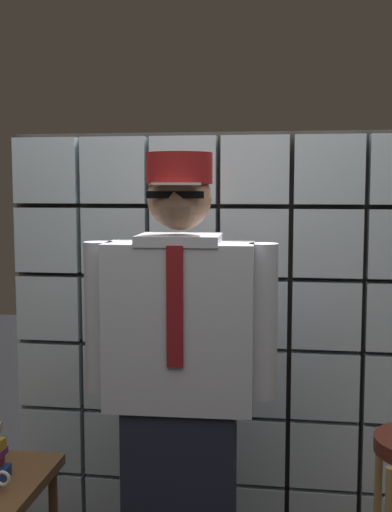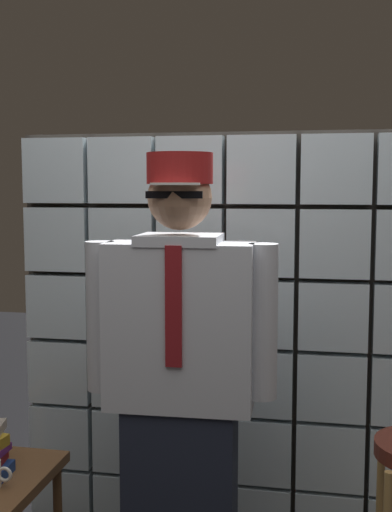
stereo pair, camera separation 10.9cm
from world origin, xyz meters
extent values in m
cube|color=silver|center=(-0.76, 1.10, 0.14)|extent=(0.29, 0.08, 0.29)
cube|color=silver|center=(-0.46, 1.10, 0.14)|extent=(0.29, 0.08, 0.29)
cube|color=silver|center=(-0.15, 1.10, 0.14)|extent=(0.29, 0.08, 0.29)
cube|color=silver|center=(-0.76, 1.10, 0.45)|extent=(0.29, 0.08, 0.29)
cube|color=silver|center=(-0.46, 1.10, 0.45)|extent=(0.29, 0.08, 0.29)
cube|color=silver|center=(-0.15, 1.10, 0.45)|extent=(0.29, 0.08, 0.29)
cube|color=silver|center=(0.15, 1.10, 0.45)|extent=(0.29, 0.08, 0.29)
cube|color=silver|center=(0.46, 1.10, 0.45)|extent=(0.29, 0.08, 0.29)
cube|color=silver|center=(-0.76, 1.10, 0.75)|extent=(0.29, 0.08, 0.29)
cube|color=silver|center=(-0.46, 1.10, 0.75)|extent=(0.29, 0.08, 0.29)
cube|color=silver|center=(-0.15, 1.10, 0.75)|extent=(0.29, 0.08, 0.29)
cube|color=silver|center=(0.15, 1.10, 0.75)|extent=(0.29, 0.08, 0.29)
cube|color=silver|center=(0.46, 1.10, 0.75)|extent=(0.29, 0.08, 0.29)
cube|color=silver|center=(-0.76, 1.10, 1.06)|extent=(0.29, 0.08, 0.29)
cube|color=silver|center=(-0.46, 1.10, 1.06)|extent=(0.29, 0.08, 0.29)
cube|color=silver|center=(-0.15, 1.10, 1.06)|extent=(0.29, 0.08, 0.29)
cube|color=silver|center=(0.15, 1.10, 1.06)|extent=(0.29, 0.08, 0.29)
cube|color=silver|center=(0.46, 1.10, 1.06)|extent=(0.29, 0.08, 0.29)
cube|color=silver|center=(-0.76, 1.10, 1.37)|extent=(0.29, 0.08, 0.29)
cube|color=silver|center=(-0.46, 1.10, 1.37)|extent=(0.29, 0.08, 0.29)
cube|color=silver|center=(-0.15, 1.10, 1.37)|extent=(0.29, 0.08, 0.29)
cube|color=silver|center=(0.15, 1.10, 1.37)|extent=(0.29, 0.08, 0.29)
cube|color=silver|center=(0.46, 1.10, 1.37)|extent=(0.29, 0.08, 0.29)
cube|color=silver|center=(-0.76, 1.10, 1.67)|extent=(0.29, 0.08, 0.29)
cube|color=silver|center=(-0.46, 1.10, 1.67)|extent=(0.29, 0.08, 0.29)
cube|color=silver|center=(-0.15, 1.10, 1.67)|extent=(0.29, 0.08, 0.29)
cube|color=silver|center=(0.15, 1.10, 1.67)|extent=(0.29, 0.08, 0.29)
cube|color=silver|center=(0.46, 1.10, 1.67)|extent=(0.29, 0.08, 0.29)
cube|color=#38332D|center=(0.00, 1.16, 0.91)|extent=(1.85, 0.02, 1.85)
cube|color=silver|center=(-0.07, 0.54, 1.12)|extent=(0.52, 0.24, 0.58)
cube|color=maroon|center=(-0.07, 0.43, 1.20)|extent=(0.06, 0.01, 0.41)
cube|color=silver|center=(-0.07, 0.54, 1.42)|extent=(0.29, 0.24, 0.04)
sphere|color=#A87A5B|center=(-0.07, 0.54, 1.56)|extent=(0.22, 0.22, 0.22)
ellipsoid|color=black|center=(-0.07, 0.49, 1.52)|extent=(0.15, 0.08, 0.10)
cube|color=black|center=(-0.07, 0.44, 1.58)|extent=(0.19, 0.02, 0.02)
cylinder|color=white|center=(-0.07, 0.46, 1.61)|extent=(0.17, 0.17, 0.01)
cylinder|color=maroon|center=(-0.07, 0.54, 1.66)|extent=(0.23, 0.23, 0.11)
cylinder|color=silver|center=(0.21, 0.55, 1.14)|extent=(0.11, 0.11, 0.54)
cylinder|color=silver|center=(-0.36, 0.53, 1.14)|extent=(0.11, 0.11, 0.54)
torus|color=silver|center=(-0.66, 0.35, 0.61)|extent=(0.06, 0.01, 0.06)
camera|label=1|loc=(0.31, -1.69, 1.60)|focal=46.10mm
camera|label=2|loc=(0.42, -1.67, 1.60)|focal=46.10mm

